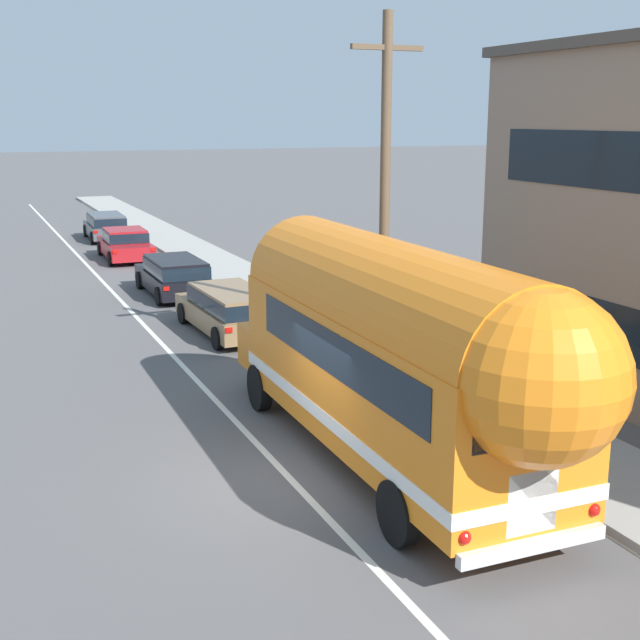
{
  "coord_description": "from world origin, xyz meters",
  "views": [
    {
      "loc": [
        -4.96,
        -12.84,
        6.18
      ],
      "look_at": [
        1.81,
        2.89,
        2.06
      ],
      "focal_mm": 47.47,
      "sensor_mm": 36.0,
      "label": 1
    }
  ],
  "objects_px": {
    "car_lead": "(231,308)",
    "utility_pole": "(385,194)",
    "painted_bus": "(400,349)",
    "car_fourth": "(106,225)",
    "car_third": "(125,243)",
    "car_second": "(174,274)"
  },
  "relations": [
    {
      "from": "car_third",
      "to": "car_fourth",
      "type": "height_order",
      "value": "same"
    },
    {
      "from": "painted_bus",
      "to": "car_fourth",
      "type": "height_order",
      "value": "painted_bus"
    },
    {
      "from": "painted_bus",
      "to": "car_fourth",
      "type": "xyz_separation_m",
      "value": [
        0.22,
        31.78,
        -1.51
      ]
    },
    {
      "from": "utility_pole",
      "to": "car_lead",
      "type": "distance_m",
      "value": 6.78
    },
    {
      "from": "utility_pole",
      "to": "car_third",
      "type": "relative_size",
      "value": 1.85
    },
    {
      "from": "utility_pole",
      "to": "car_third",
      "type": "xyz_separation_m",
      "value": [
        -2.48,
        19.92,
        -3.68
      ]
    },
    {
      "from": "painted_bus",
      "to": "car_second",
      "type": "bearing_deg",
      "value": 89.69
    },
    {
      "from": "car_fourth",
      "to": "car_third",
      "type": "bearing_deg",
      "value": -92.05
    },
    {
      "from": "car_lead",
      "to": "car_second",
      "type": "height_order",
      "value": "same"
    },
    {
      "from": "utility_pole",
      "to": "car_second",
      "type": "relative_size",
      "value": 1.86
    },
    {
      "from": "car_lead",
      "to": "car_fourth",
      "type": "bearing_deg",
      "value": 90.13
    },
    {
      "from": "car_second",
      "to": "car_third",
      "type": "bearing_deg",
      "value": 90.65
    },
    {
      "from": "utility_pole",
      "to": "car_third",
      "type": "height_order",
      "value": "utility_pole"
    },
    {
      "from": "car_lead",
      "to": "utility_pole",
      "type": "bearing_deg",
      "value": -67.39
    },
    {
      "from": "utility_pole",
      "to": "painted_bus",
      "type": "xyz_separation_m",
      "value": [
        -2.47,
        -5.37,
        -2.12
      ]
    },
    {
      "from": "car_lead",
      "to": "car_third",
      "type": "bearing_deg",
      "value": 91.09
    },
    {
      "from": "car_second",
      "to": "painted_bus",
      "type": "bearing_deg",
      "value": -90.31
    },
    {
      "from": "utility_pole",
      "to": "car_lead",
      "type": "bearing_deg",
      "value": 112.61
    },
    {
      "from": "utility_pole",
      "to": "car_lead",
      "type": "height_order",
      "value": "utility_pole"
    },
    {
      "from": "car_third",
      "to": "car_fourth",
      "type": "relative_size",
      "value": 1.04
    },
    {
      "from": "car_second",
      "to": "car_third",
      "type": "xyz_separation_m",
      "value": [
        -0.1,
        8.62,
        -0.05
      ]
    },
    {
      "from": "utility_pole",
      "to": "painted_bus",
      "type": "height_order",
      "value": "utility_pole"
    }
  ]
}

